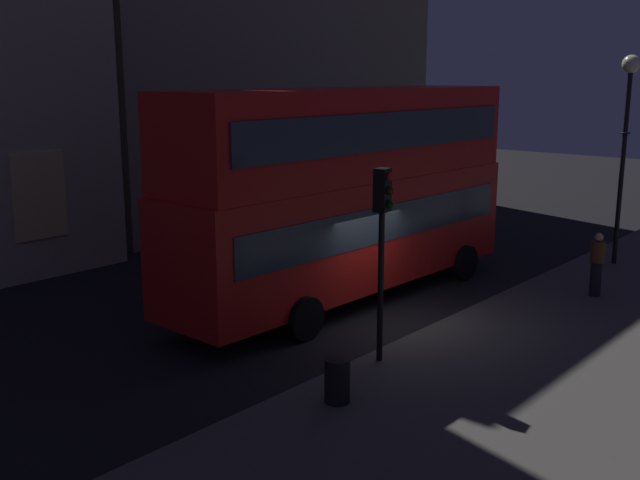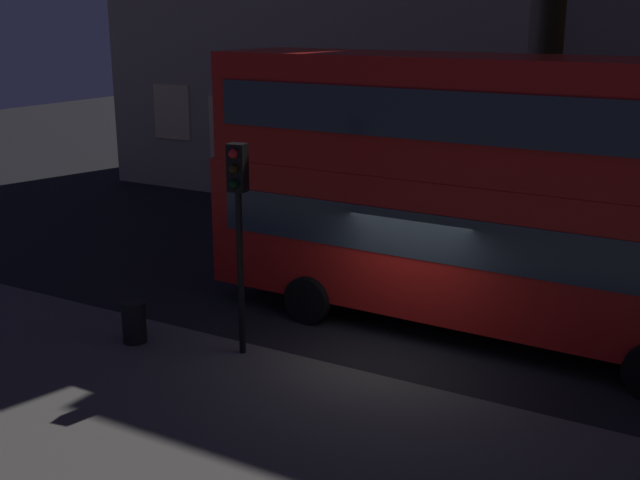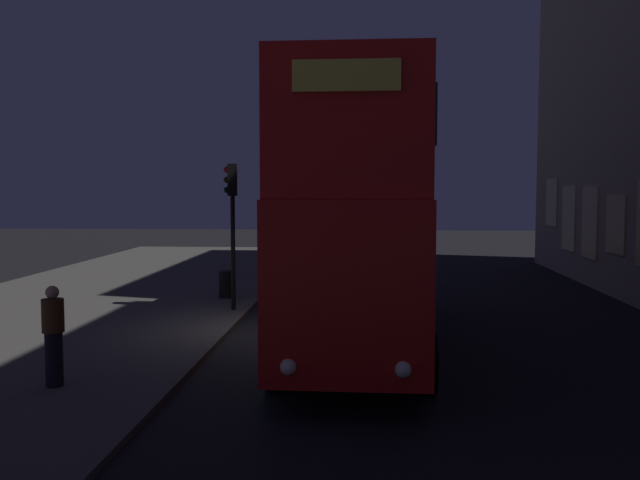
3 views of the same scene
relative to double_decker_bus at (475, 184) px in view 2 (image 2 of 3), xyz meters
The scene contains 4 objects.
ground_plane 3.79m from the double_decker_bus, 110.90° to the right, with size 80.00×80.00×0.00m, color black.
double_decker_bus is the anchor object (origin of this frame).
traffic_light_near_kerb 4.66m from the double_decker_bus, 133.00° to the right, with size 0.36×0.38×3.93m.
litter_bin 7.09m from the double_decker_bus, 142.81° to the right, with size 0.46×0.46×0.81m, color black.
Camera 2 is at (5.76, -12.51, 6.21)m, focal length 44.88 mm.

